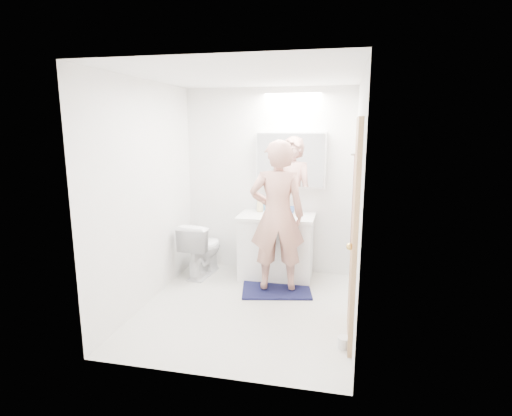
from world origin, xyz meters
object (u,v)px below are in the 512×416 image
(soap_bottle_a, at_px, (260,203))
(soap_bottle_b, at_px, (261,205))
(toilet, at_px, (202,248))
(toilet_paper_roll, at_px, (344,342))
(vanity_cabinet, at_px, (276,248))
(person, at_px, (277,216))
(medicine_cabinet, at_px, (291,160))
(toothbrush_cup, at_px, (291,210))

(soap_bottle_a, relative_size, soap_bottle_b, 1.38)
(toilet, height_order, toilet_paper_roll, toilet)
(soap_bottle_a, bearing_deg, toilet_paper_roll, -56.85)
(vanity_cabinet, xyz_separation_m, soap_bottle_b, (-0.24, 0.18, 0.52))
(soap_bottle_a, bearing_deg, soap_bottle_b, 74.70)
(person, bearing_deg, medicine_cabinet, -106.75)
(medicine_cabinet, bearing_deg, person, -95.25)
(soap_bottle_b, bearing_deg, soap_bottle_a, -105.30)
(toilet, relative_size, toothbrush_cup, 7.89)
(medicine_cabinet, bearing_deg, vanity_cabinet, -123.76)
(vanity_cabinet, bearing_deg, soap_bottle_b, 142.87)
(toothbrush_cup, bearing_deg, vanity_cabinet, -135.86)
(soap_bottle_b, bearing_deg, vanity_cabinet, -37.13)
(medicine_cabinet, xyz_separation_m, soap_bottle_a, (-0.39, -0.06, -0.56))
(toothbrush_cup, distance_m, toilet_paper_roll, 2.03)
(toilet, height_order, soap_bottle_a, soap_bottle_a)
(toothbrush_cup, bearing_deg, toilet, -166.25)
(medicine_cabinet, bearing_deg, soap_bottle_b, -175.46)
(soap_bottle_b, bearing_deg, toothbrush_cup, -2.84)
(person, relative_size, toilet_paper_roll, 15.72)
(soap_bottle_b, xyz_separation_m, toothbrush_cup, (0.40, -0.02, -0.05))
(soap_bottle_b, distance_m, toothbrush_cup, 0.41)
(toilet, xyz_separation_m, toilet_paper_roll, (1.83, -1.44, -0.31))
(soap_bottle_a, bearing_deg, toilet, -159.61)
(medicine_cabinet, bearing_deg, soap_bottle_a, -171.17)
(toilet, relative_size, soap_bottle_b, 4.08)
(vanity_cabinet, relative_size, toothbrush_cup, 9.96)
(soap_bottle_b, bearing_deg, person, -63.07)
(vanity_cabinet, relative_size, toilet, 1.26)
(person, height_order, toilet_paper_roll, person)
(vanity_cabinet, xyz_separation_m, toothbrush_cup, (0.16, 0.16, 0.47))
(medicine_cabinet, xyz_separation_m, person, (-0.06, -0.66, -0.59))
(soap_bottle_a, bearing_deg, toothbrush_cup, 1.39)
(toilet, xyz_separation_m, soap_bottle_a, (0.71, 0.27, 0.58))
(soap_bottle_b, bearing_deg, toilet, -157.75)
(medicine_cabinet, bearing_deg, toilet_paper_roll, -67.58)
(medicine_cabinet, xyz_separation_m, soap_bottle_b, (-0.38, -0.03, -0.59))
(person, relative_size, soap_bottle_a, 7.20)
(medicine_cabinet, relative_size, soap_bottle_a, 3.66)
(person, height_order, soap_bottle_a, person)
(person, xyz_separation_m, soap_bottle_a, (-0.33, 0.60, 0.03))
(toothbrush_cup, bearing_deg, medicine_cabinet, 116.10)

